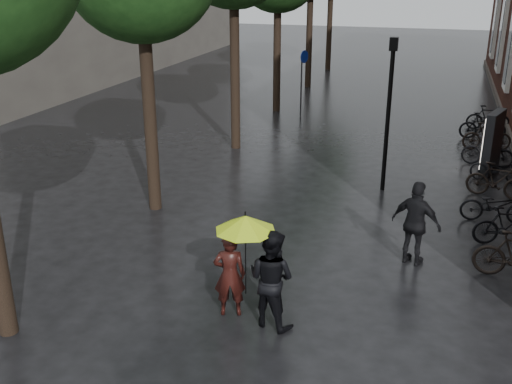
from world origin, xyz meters
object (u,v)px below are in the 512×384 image
at_px(lamp_post, 389,100).
at_px(pedestrian_walking, 416,224).
at_px(person_black, 271,278).
at_px(parked_bicycles, 494,166).
at_px(person_burgundy, 230,275).
at_px(ad_lightbox, 492,143).

bearing_deg(lamp_post, pedestrian_walking, -76.13).
distance_m(person_black, parked_bicycles, 10.18).
relative_size(person_black, pedestrian_walking, 0.98).
bearing_deg(lamp_post, person_black, -98.93).
xyz_separation_m(person_burgundy, pedestrian_walking, (3.09, 3.06, 0.13)).
bearing_deg(ad_lightbox, pedestrian_walking, -87.43).
relative_size(person_burgundy, lamp_post, 0.38).
height_order(pedestrian_walking, parked_bicycles, pedestrian_walking).
height_order(parked_bicycles, lamp_post, lamp_post).
relative_size(pedestrian_walking, ad_lightbox, 0.96).
distance_m(person_burgundy, lamp_post, 7.95).
bearing_deg(person_burgundy, ad_lightbox, -134.49).
xyz_separation_m(person_black, ad_lightbox, (4.18, 10.06, 0.06)).
height_order(person_burgundy, lamp_post, lamp_post).
bearing_deg(person_burgundy, person_black, 155.18).
distance_m(pedestrian_walking, lamp_post, 4.85).
xyz_separation_m(person_burgundy, ad_lightbox, (4.99, 9.96, 0.17)).
distance_m(person_black, pedestrian_walking, 3.90).
height_order(pedestrian_walking, ad_lightbox, ad_lightbox).
bearing_deg(parked_bicycles, pedestrian_walking, -107.84).
relative_size(person_black, ad_lightbox, 0.94).
relative_size(person_burgundy, ad_lightbox, 0.83).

